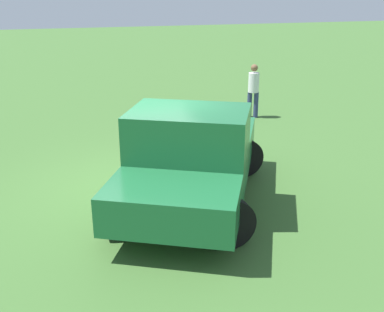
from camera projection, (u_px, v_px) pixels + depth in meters
ground_plane at (138, 187)px, 9.24m from camera, size 80.00×80.00×0.00m
pickup_truck at (191, 156)px, 8.18m from camera, size 3.87×4.96×1.82m
person_bystander at (253, 88)px, 13.91m from camera, size 0.45×0.45×1.61m
traffic_cone at (212, 110)px, 13.92m from camera, size 0.32×0.32×0.55m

